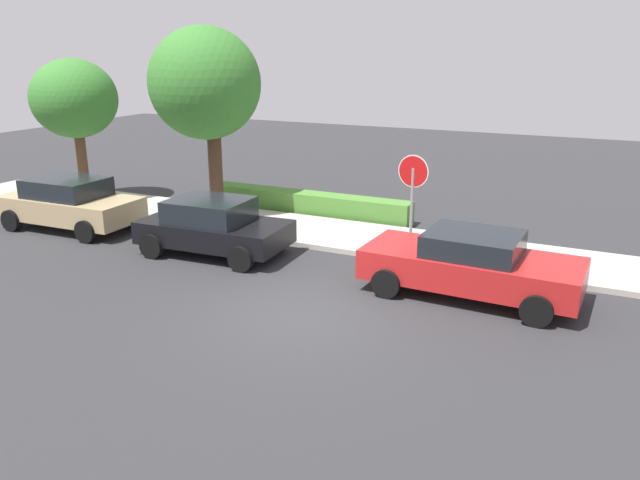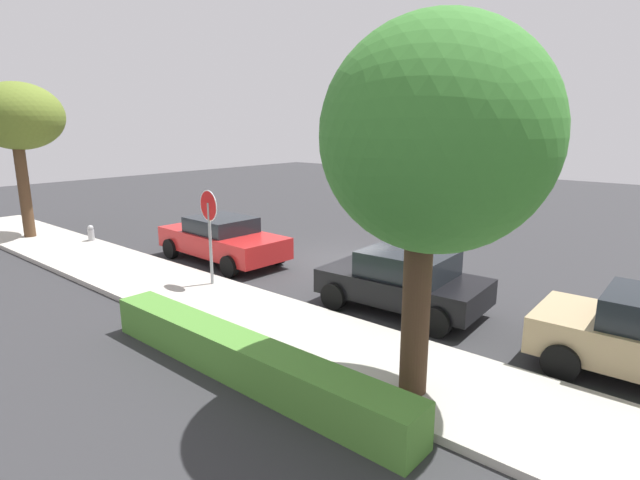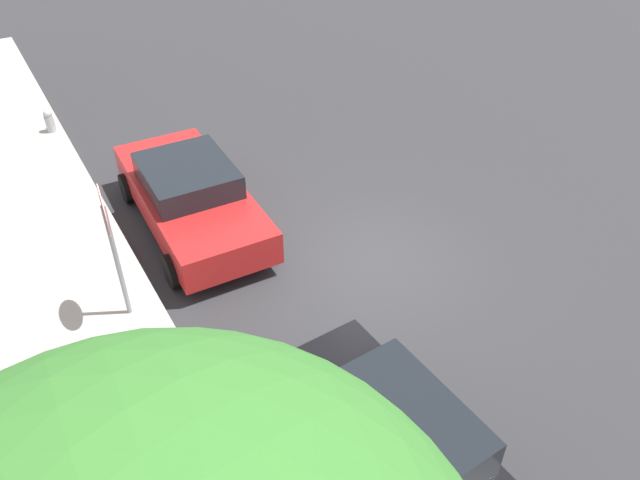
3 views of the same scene
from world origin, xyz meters
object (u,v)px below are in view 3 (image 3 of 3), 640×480
parked_car_black (386,448)px  fire_hydrant (50,123)px  parked_car_red (191,196)px  stop_sign (110,232)px

parked_car_black → fire_hydrant: bearing=7.8°
parked_car_red → fire_hydrant: parked_car_red is taller
parked_car_black → fire_hydrant: 12.23m
parked_car_red → parked_car_black: parked_car_black is taller
fire_hydrant → parked_car_red: bearing=-163.0°
parked_car_red → stop_sign: bearing=135.5°
stop_sign → parked_car_black: (-4.70, -1.93, -1.09)m
stop_sign → parked_car_red: size_ratio=0.57×
parked_car_red → parked_car_black: bearing=180.0°
parked_car_black → fire_hydrant: (12.11, 1.66, -0.38)m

